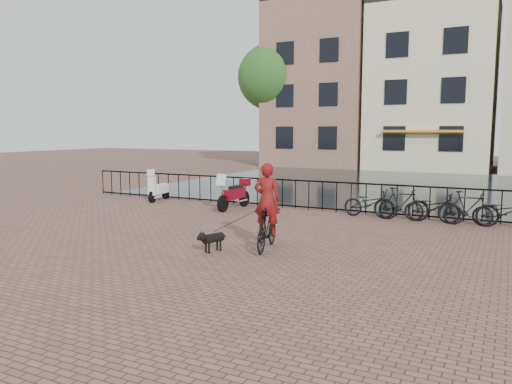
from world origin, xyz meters
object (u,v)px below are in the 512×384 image
at_px(scooter, 159,184).
at_px(cyclist, 267,212).
at_px(motorcycle, 234,190).
at_px(dog, 213,241).

bearing_deg(scooter, cyclist, -46.14).
xyz_separation_m(cyclist, motorcycle, (-3.62, 4.84, -0.23)).
xyz_separation_m(dog, motorcycle, (-2.62, 5.57, 0.41)).
height_order(cyclist, scooter, cyclist).
bearing_deg(cyclist, motorcycle, -64.59).
height_order(dog, motorcycle, motorcycle).
bearing_deg(scooter, dog, -53.93).
relative_size(cyclist, scooter, 1.62).
bearing_deg(motorcycle, dog, -62.46).
bearing_deg(cyclist, scooter, -47.68).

